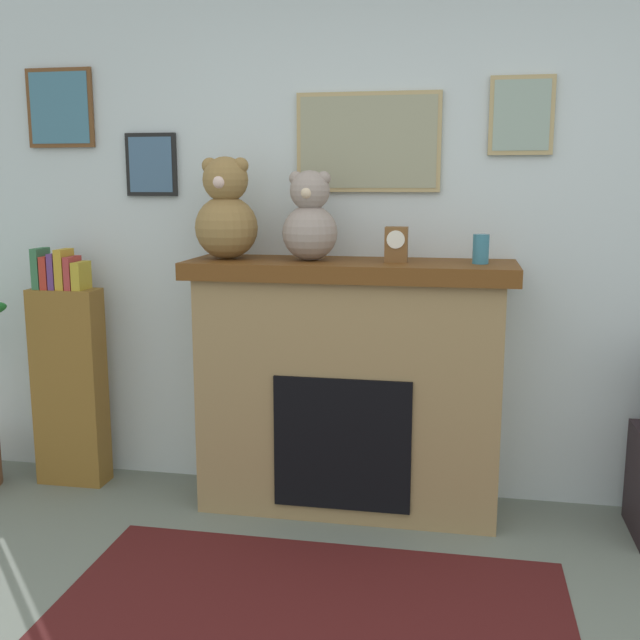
{
  "coord_description": "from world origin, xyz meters",
  "views": [
    {
      "loc": [
        0.2,
        -1.76,
        1.58
      ],
      "look_at": [
        -0.45,
        1.72,
        0.93
      ],
      "focal_mm": 41.98,
      "sensor_mm": 36.0,
      "label": 1
    }
  ],
  "objects_px": {
    "fireplace": "(349,385)",
    "mantel_clock": "(396,244)",
    "bookshelf": "(69,377)",
    "teddy_bear_grey": "(226,213)",
    "teddy_bear_tan": "(310,220)",
    "candle_jar": "(481,249)"
  },
  "relations": [
    {
      "from": "fireplace",
      "to": "mantel_clock",
      "type": "relative_size",
      "value": 9.48
    },
    {
      "from": "fireplace",
      "to": "candle_jar",
      "type": "height_order",
      "value": "candle_jar"
    },
    {
      "from": "bookshelf",
      "to": "candle_jar",
      "type": "height_order",
      "value": "candle_jar"
    },
    {
      "from": "fireplace",
      "to": "candle_jar",
      "type": "relative_size",
      "value": 11.52
    },
    {
      "from": "bookshelf",
      "to": "teddy_bear_tan",
      "type": "bearing_deg",
      "value": -1.99
    },
    {
      "from": "bookshelf",
      "to": "teddy_bear_grey",
      "type": "xyz_separation_m",
      "value": [
        0.9,
        -0.05,
        0.86
      ]
    },
    {
      "from": "fireplace",
      "to": "teddy_bear_tan",
      "type": "height_order",
      "value": "teddy_bear_tan"
    },
    {
      "from": "fireplace",
      "to": "teddy_bear_grey",
      "type": "xyz_separation_m",
      "value": [
        -0.6,
        -0.02,
        0.82
      ]
    },
    {
      "from": "bookshelf",
      "to": "teddy_bear_tan",
      "type": "distance_m",
      "value": 1.55
    },
    {
      "from": "fireplace",
      "to": "mantel_clock",
      "type": "bearing_deg",
      "value": -5.0
    },
    {
      "from": "bookshelf",
      "to": "teddy_bear_tan",
      "type": "height_order",
      "value": "teddy_bear_tan"
    },
    {
      "from": "candle_jar",
      "to": "teddy_bear_tan",
      "type": "relative_size",
      "value": 0.32
    },
    {
      "from": "teddy_bear_grey",
      "to": "teddy_bear_tan",
      "type": "bearing_deg",
      "value": 0.01
    },
    {
      "from": "bookshelf",
      "to": "teddy_bear_tan",
      "type": "relative_size",
      "value": 2.99
    },
    {
      "from": "teddy_bear_tan",
      "to": "candle_jar",
      "type": "bearing_deg",
      "value": 0.04
    },
    {
      "from": "fireplace",
      "to": "mantel_clock",
      "type": "distance_m",
      "value": 0.72
    },
    {
      "from": "bookshelf",
      "to": "mantel_clock",
      "type": "relative_size",
      "value": 7.71
    },
    {
      "from": "bookshelf",
      "to": "candle_jar",
      "type": "relative_size",
      "value": 9.38
    },
    {
      "from": "candle_jar",
      "to": "teddy_bear_grey",
      "type": "relative_size",
      "value": 0.28
    },
    {
      "from": "mantel_clock",
      "to": "teddy_bear_tan",
      "type": "distance_m",
      "value": 0.42
    },
    {
      "from": "bookshelf",
      "to": "mantel_clock",
      "type": "bearing_deg",
      "value": -1.54
    },
    {
      "from": "candle_jar",
      "to": "teddy_bear_tan",
      "type": "bearing_deg",
      "value": -179.96
    }
  ]
}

